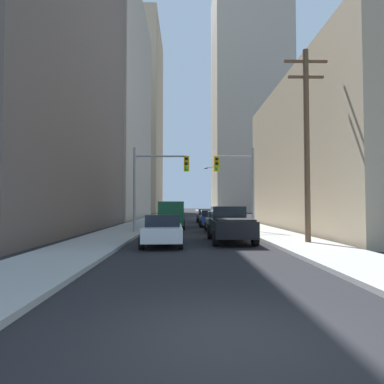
{
  "coord_description": "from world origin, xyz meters",
  "views": [
    {
      "loc": [
        -0.67,
        -4.96,
        1.97
      ],
      "look_at": [
        0.0,
        24.54,
        3.14
      ],
      "focal_mm": 31.15,
      "sensor_mm": 36.0,
      "label": 1
    }
  ],
  "objects": [
    {
      "name": "ground_plane",
      "position": [
        0.0,
        0.0,
        0.0
      ],
      "size": [
        400.0,
        400.0,
        0.0
      ],
      "primitive_type": "plane",
      "color": "black"
    },
    {
      "name": "sidewalk_left",
      "position": [
        -5.14,
        50.0,
        0.07
      ],
      "size": [
        3.17,
        160.0,
        0.15
      ],
      "primitive_type": "cube",
      "color": "#9E9E99",
      "rests_on": "ground"
    },
    {
      "name": "sidewalk_right",
      "position": [
        5.14,
        50.0,
        0.07
      ],
      "size": [
        3.17,
        160.0,
        0.15
      ],
      "primitive_type": "cube",
      "color": "#9E9E99",
      "rests_on": "ground"
    },
    {
      "name": "pickup_truck_black",
      "position": [
        1.78,
        12.95,
        0.93
      ],
      "size": [
        2.2,
        5.42,
        1.9
      ],
      "color": "black",
      "rests_on": "ground"
    },
    {
      "name": "cargo_van_green",
      "position": [
        -1.72,
        23.33,
        1.29
      ],
      "size": [
        2.16,
        5.22,
        2.26
      ],
      "color": "#195938",
      "rests_on": "ground"
    },
    {
      "name": "sedan_white",
      "position": [
        -1.7,
        11.22,
        0.77
      ],
      "size": [
        1.95,
        4.26,
        1.52
      ],
      "color": "white",
      "rests_on": "ground"
    },
    {
      "name": "sedan_beige",
      "position": [
        1.89,
        19.49,
        0.77
      ],
      "size": [
        1.95,
        4.21,
        1.52
      ],
      "color": "#C6B793",
      "rests_on": "ground"
    },
    {
      "name": "sedan_blue",
      "position": [
        1.66,
        25.42,
        0.77
      ],
      "size": [
        1.95,
        4.22,
        1.52
      ],
      "color": "navy",
      "rests_on": "ground"
    },
    {
      "name": "sedan_navy",
      "position": [
        1.71,
        32.84,
        0.77
      ],
      "size": [
        1.95,
        4.25,
        1.52
      ],
      "color": "#141E4C",
      "rests_on": "ground"
    },
    {
      "name": "traffic_signal_near_left",
      "position": [
        -2.49,
        18.25,
        4.05
      ],
      "size": [
        3.91,
        0.44,
        6.0
      ],
      "color": "gray",
      "rests_on": "ground"
    },
    {
      "name": "traffic_signal_near_right",
      "position": [
        2.99,
        18.25,
        4.0
      ],
      "size": [
        2.84,
        0.44,
        6.0
      ],
      "color": "gray",
      "rests_on": "ground"
    },
    {
      "name": "utility_pole_right",
      "position": [
        5.46,
        11.45,
        5.2
      ],
      "size": [
        2.2,
        0.28,
        9.84
      ],
      "color": "brown",
      "rests_on": "ground"
    },
    {
      "name": "street_lamp_right",
      "position": [
        3.91,
        41.95,
        4.52
      ],
      "size": [
        2.25,
        0.32,
        7.5
      ],
      "color": "gray",
      "rests_on": "ground"
    },
    {
      "name": "building_left_mid_office",
      "position": [
        -16.29,
        47.58,
        17.41
      ],
      "size": [
        17.74,
        28.43,
        34.83
      ],
      "primitive_type": "cube",
      "color": "#B7A893",
      "rests_on": "ground"
    },
    {
      "name": "building_left_far_tower",
      "position": [
        -17.38,
        86.89,
        25.63
      ],
      "size": [
        19.75,
        25.49,
        51.27
      ],
      "primitive_type": "cube",
      "color": "tan",
      "rests_on": "ground"
    },
    {
      "name": "building_right_far_highrise",
      "position": [
        18.29,
        90.44,
        32.96
      ],
      "size": [
        20.91,
        20.19,
        65.91
      ],
      "primitive_type": "cube",
      "color": "#B7A893",
      "rests_on": "ground"
    }
  ]
}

